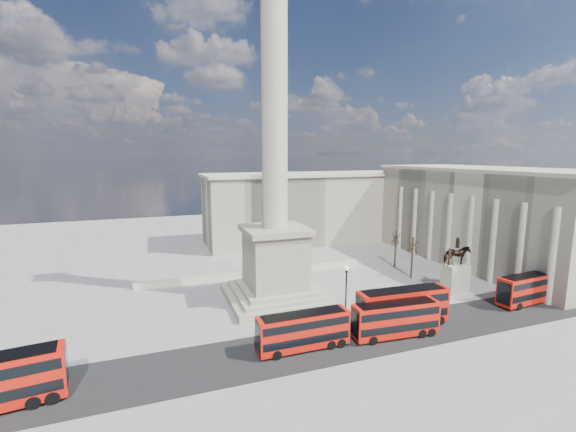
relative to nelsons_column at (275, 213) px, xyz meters
The scene contains 18 objects.
ground 13.85m from the nelsons_column, 90.00° to the right, with size 180.00×180.00×0.00m, color gray.
asphalt_road 20.41m from the nelsons_column, 71.57° to the right, with size 120.00×9.00×0.01m, color #262626.
nelsons_column is the anchor object (origin of this frame).
balustrade_wall 16.55m from the nelsons_column, 90.00° to the left, with size 40.00×0.60×1.10m, color beige.
building_east 45.42m from the nelsons_column, ahead, with size 19.00×46.00×18.60m.
building_northeast 40.57m from the nelsons_column, 60.26° to the left, with size 51.00×17.00×16.60m.
red_bus_a 18.72m from the nelsons_column, 96.28° to the right, with size 10.29×2.51×4.17m.
red_bus_b 21.61m from the nelsons_column, 59.43° to the right, with size 10.51×3.14×4.20m.
red_bus_c 21.21m from the nelsons_column, 48.91° to the right, with size 11.81×3.31×4.74m.
red_bus_d 37.90m from the nelsons_column, 22.54° to the right, with size 10.75×3.24×4.30m.
victorian_lamp 14.72m from the nelsons_column, 59.15° to the right, with size 0.63×0.63×7.32m.
equestrian_statue 28.78m from the nelsons_column, 16.75° to the right, with size 4.37×3.28×9.00m.
bare_tree_near 26.72m from the nelsons_column, 17.31° to the right, with size 1.77×1.77×7.74m.
bare_tree_mid 26.10m from the nelsons_column, ahead, with size 1.99×1.99×7.56m.
bare_tree_far 28.48m from the nelsons_column, 16.78° to the left, with size 1.81×1.81×7.38m.
pedestrian_walking 20.54m from the nelsons_column, 38.22° to the right, with size 0.57×0.37×1.57m, color black.
pedestrian_standing 24.37m from the nelsons_column, 27.90° to the right, with size 0.80×0.62×1.64m, color black.
pedestrian_crossing 20.88m from the nelsons_column, 30.44° to the right, with size 0.97×0.40×1.65m, color black.
Camera 1 is at (-16.62, -46.68, 21.17)m, focal length 24.00 mm.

